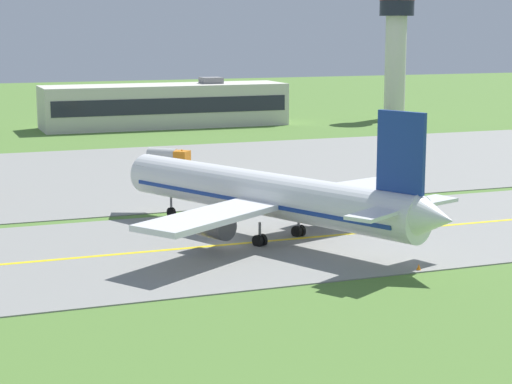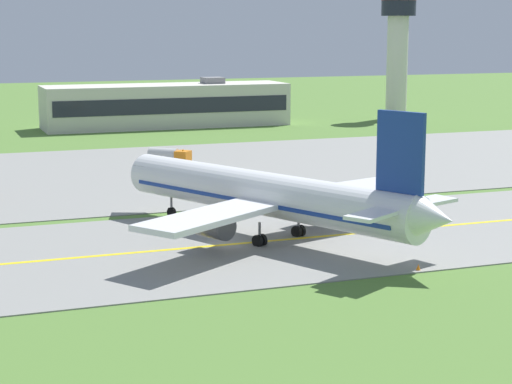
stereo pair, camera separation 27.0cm
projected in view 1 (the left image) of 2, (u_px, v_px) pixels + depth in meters
The scene contains 10 objects.
ground_plane at pixel (223, 246), 80.82m from camera, with size 500.00×500.00×0.00m, color #517A33.
taxiway_strip at pixel (223, 246), 80.81m from camera, with size 240.00×28.00×0.10m, color gray.
apron_pad at pixel (194, 171), 122.95m from camera, with size 140.00×52.00×0.10m, color gray.
taxiway_centreline at pixel (223, 245), 80.80m from camera, with size 220.00×0.60×0.01m, color yellow.
airplane_lead at pixel (268, 195), 82.78m from camera, with size 30.81×37.22×12.70m.
service_truck_baggage at pixel (168, 156), 125.87m from camera, with size 5.81×5.56×2.65m.
terminal_building at pixel (165, 105), 176.69m from camera, with size 47.43×11.96×9.39m.
control_tower at pixel (396, 43), 189.89m from camera, with size 7.60×7.60×26.43m.
traffic_cone_near_edge at pixel (179, 218), 91.43m from camera, with size 0.44×0.44×0.60m, color orange.
traffic_cone_mid_edge at pixel (419, 267), 72.53m from camera, with size 0.44×0.44×0.60m, color orange.
Camera 1 is at (-24.87, -74.66, 19.26)m, focal length 63.76 mm.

